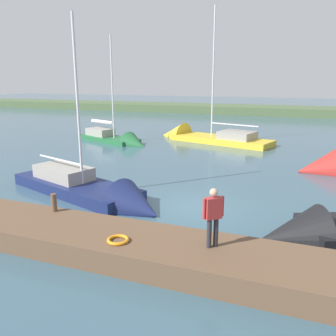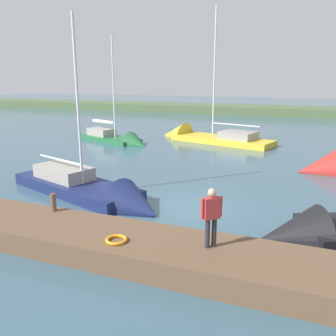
{
  "view_description": "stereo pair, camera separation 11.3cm",
  "coord_description": "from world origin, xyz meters",
  "px_view_note": "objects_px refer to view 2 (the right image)",
  "views": [
    {
      "loc": [
        -4.08,
        13.83,
        5.39
      ],
      "look_at": [
        1.85,
        -1.75,
        1.19
      ],
      "focal_mm": 37.67,
      "sensor_mm": 36.0,
      "label": 1
    },
    {
      "loc": [
        -4.19,
        13.79,
        5.39
      ],
      "look_at": [
        1.85,
        -1.75,
        1.19
      ],
      "focal_mm": 37.67,
      "sensor_mm": 36.0,
      "label": 2
    }
  ],
  "objects_px": {
    "sailboat_outer_mooring": "(119,141)",
    "sailboat_mid_channel": "(96,195)",
    "life_ring_buoy": "(116,240)",
    "mooring_post_far": "(53,202)",
    "sailboat_far_right": "(202,139)",
    "person_on_dock": "(211,213)"
  },
  "relations": [
    {
      "from": "sailboat_far_right",
      "to": "sailboat_mid_channel",
      "type": "distance_m",
      "value": 17.3
    },
    {
      "from": "life_ring_buoy",
      "to": "mooring_post_far",
      "type": "bearing_deg",
      "value": -22.19
    },
    {
      "from": "life_ring_buoy",
      "to": "person_on_dock",
      "type": "bearing_deg",
      "value": -166.03
    },
    {
      "from": "life_ring_buoy",
      "to": "sailboat_outer_mooring",
      "type": "bearing_deg",
      "value": -61.31
    },
    {
      "from": "sailboat_outer_mooring",
      "to": "sailboat_far_right",
      "type": "height_order",
      "value": "sailboat_far_right"
    },
    {
      "from": "sailboat_far_right",
      "to": "sailboat_mid_channel",
      "type": "xyz_separation_m",
      "value": [
        0.17,
        17.3,
        0.01
      ]
    },
    {
      "from": "sailboat_far_right",
      "to": "person_on_dock",
      "type": "distance_m",
      "value": 22.5
    },
    {
      "from": "person_on_dock",
      "to": "sailboat_mid_channel",
      "type": "bearing_deg",
      "value": -164.33
    },
    {
      "from": "sailboat_mid_channel",
      "to": "person_on_dock",
      "type": "xyz_separation_m",
      "value": [
        -6.55,
        4.23,
        1.55
      ]
    },
    {
      "from": "mooring_post_far",
      "to": "life_ring_buoy",
      "type": "relative_size",
      "value": 1.0
    },
    {
      "from": "mooring_post_far",
      "to": "sailboat_outer_mooring",
      "type": "xyz_separation_m",
      "value": [
        6.77,
        -17.14,
        -0.9
      ]
    },
    {
      "from": "sailboat_outer_mooring",
      "to": "sailboat_mid_channel",
      "type": "distance_m",
      "value": 14.99
    },
    {
      "from": "life_ring_buoy",
      "to": "sailboat_outer_mooring",
      "type": "height_order",
      "value": "sailboat_outer_mooring"
    },
    {
      "from": "sailboat_far_right",
      "to": "sailboat_mid_channel",
      "type": "relative_size",
      "value": 1.35
    },
    {
      "from": "mooring_post_far",
      "to": "person_on_dock",
      "type": "bearing_deg",
      "value": 173.38
    },
    {
      "from": "sailboat_outer_mooring",
      "to": "life_ring_buoy",
      "type": "bearing_deg",
      "value": -39.4
    },
    {
      "from": "sailboat_outer_mooring",
      "to": "sailboat_far_right",
      "type": "bearing_deg",
      "value": 51.64
    },
    {
      "from": "life_ring_buoy",
      "to": "sailboat_outer_mooring",
      "type": "distance_m",
      "value": 21.11
    },
    {
      "from": "sailboat_outer_mooring",
      "to": "person_on_dock",
      "type": "xyz_separation_m",
      "value": [
        -12.82,
        17.85,
        1.59
      ]
    },
    {
      "from": "mooring_post_far",
      "to": "sailboat_outer_mooring",
      "type": "relative_size",
      "value": 0.07
    },
    {
      "from": "sailboat_mid_channel",
      "to": "person_on_dock",
      "type": "distance_m",
      "value": 7.95
    },
    {
      "from": "life_ring_buoy",
      "to": "person_on_dock",
      "type": "distance_m",
      "value": 2.94
    }
  ]
}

